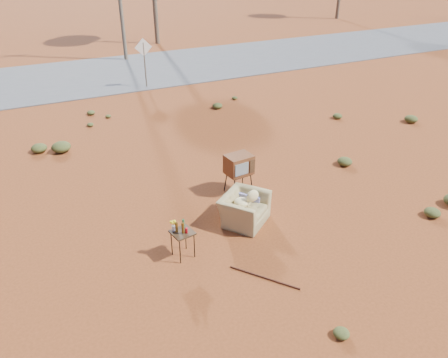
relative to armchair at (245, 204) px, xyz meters
name	(u,v)px	position (x,y,z in m)	size (l,w,h in m)	color
ground	(240,236)	(-0.43, -0.56, -0.45)	(140.00, 140.00, 0.00)	brown
highway	(100,75)	(-0.43, 14.44, -0.43)	(140.00, 7.00, 0.04)	#565659
armchair	(245,204)	(0.00, 0.00, 0.00)	(1.40, 1.43, 0.96)	#998553
tv_unit	(239,165)	(0.48, 1.25, 0.35)	(0.72, 0.61, 1.07)	black
side_table	(180,231)	(-1.87, -0.62, 0.20)	(0.50, 0.50, 0.89)	#3A2415
rusty_bar	(264,277)	(-0.65, -2.02, -0.43)	(0.04, 0.04, 1.50)	#4F2315
road_sign	(144,54)	(1.07, 11.44, 1.05)	(0.78, 0.06, 2.19)	brown
scrub_patch	(147,161)	(-1.26, 3.85, -0.31)	(17.49, 8.07, 0.33)	#4A4E22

